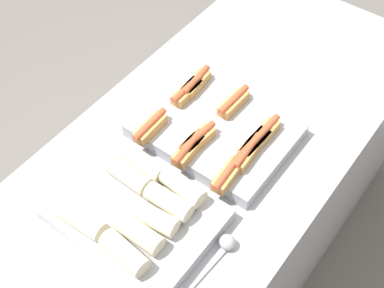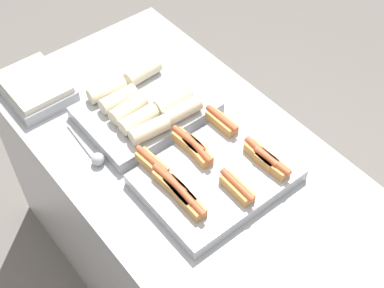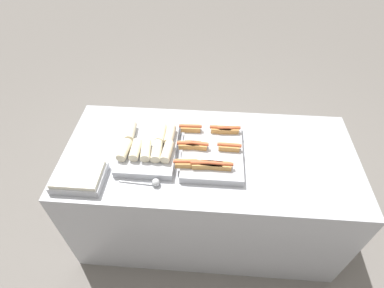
# 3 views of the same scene
# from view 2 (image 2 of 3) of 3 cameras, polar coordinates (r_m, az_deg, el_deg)

# --- Properties ---
(counter) EXTENTS (1.88, 0.85, 0.86)m
(counter) POSITION_cam_2_polar(r_m,az_deg,el_deg) (2.19, 1.90, -10.53)
(counter) COLOR #A8AAB2
(counter) RESTS_ON ground_plane
(tray_hotdogs) EXTENTS (0.42, 0.49, 0.10)m
(tray_hotdogs) POSITION_cam_2_polar(r_m,az_deg,el_deg) (1.80, 2.37, -3.27)
(tray_hotdogs) COLOR #A8AAB2
(tray_hotdogs) RESTS_ON counter
(tray_wraps) EXTENTS (0.35, 0.47, 0.11)m
(tray_wraps) POSITION_cam_2_polar(r_m,az_deg,el_deg) (2.00, -5.06, 3.83)
(tray_wraps) COLOR #A8AAB2
(tray_wraps) RESTS_ON counter
(tray_side_front) EXTENTS (0.29, 0.23, 0.07)m
(tray_side_front) POSITION_cam_2_polar(r_m,az_deg,el_deg) (2.17, -16.43, 5.80)
(tray_side_front) COLOR #A8AAB2
(tray_side_front) RESTS_ON counter
(serving_spoon_near) EXTENTS (0.24, 0.05, 0.05)m
(serving_spoon_near) POSITION_cam_2_polar(r_m,az_deg,el_deg) (1.89, -10.31, -1.31)
(serving_spoon_near) COLOR #B2B5BA
(serving_spoon_near) RESTS_ON counter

